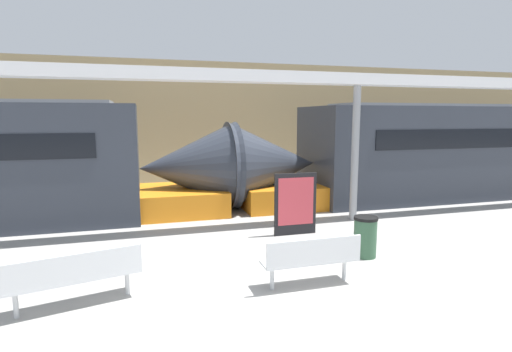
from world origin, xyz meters
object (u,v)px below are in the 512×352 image
trash_bin (365,237)px  support_column_near (355,154)px  poster_board (295,204)px  bench_far (74,275)px  train_left (498,151)px  bench_near (312,257)px

trash_bin → support_column_near: (1.23, 2.64, 1.38)m
poster_board → support_column_near: 2.42m
bench_far → poster_board: bearing=16.0°
bench_far → support_column_near: size_ratio=0.54×
poster_board → support_column_near: bearing=22.9°
train_left → poster_board: train_left is taller
trash_bin → support_column_near: bearing=65.1°
train_left → support_column_near: (-7.21, -2.25, 0.27)m
trash_bin → poster_board: 1.99m
bench_far → support_column_near: bearing=13.9°
bench_near → support_column_near: (2.84, 3.68, 1.29)m
bench_far → support_column_near: support_column_near is taller
bench_near → poster_board: poster_board is taller
support_column_near → trash_bin: bearing=-114.9°
bench_near → bench_far: (-3.62, 0.27, 0.00)m
poster_board → support_column_near: support_column_near is taller
trash_bin → poster_board: bearing=113.7°
train_left → bench_far: train_left is taller
support_column_near → bench_near: bearing=-127.7°
support_column_near → train_left: bearing=17.4°
bench_near → poster_board: bearing=73.0°
bench_far → train_left: bearing=8.6°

